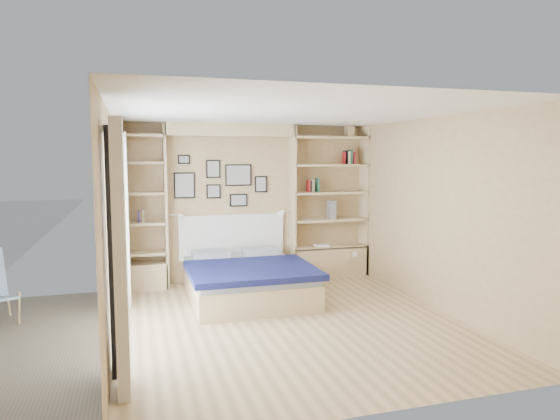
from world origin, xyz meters
name	(u,v)px	position (x,y,z in m)	size (l,w,h in m)	color
ground	(289,322)	(0.00, 0.00, 0.00)	(4.50, 4.50, 0.00)	tan
room_shell	(233,220)	(-0.39, 1.52, 1.08)	(4.50, 4.50, 4.50)	tan
bed	(246,278)	(-0.26, 1.21, 0.27)	(1.69, 2.08, 1.07)	beige
photo_gallery	(220,181)	(-0.45, 2.22, 1.60)	(1.48, 0.02, 0.82)	black
reading_lamps	(232,214)	(-0.30, 2.00, 1.10)	(1.92, 0.12, 0.15)	silver
shelf_decor	(325,173)	(1.26, 2.07, 1.73)	(3.50, 0.23, 2.03)	#A51E1E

